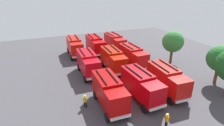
% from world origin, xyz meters
% --- Properties ---
extents(ground_plane, '(56.50, 56.50, 0.00)m').
position_xyz_m(ground_plane, '(0.00, 0.00, 0.00)').
color(ground_plane, '#423F44').
extents(fire_truck_0, '(7.28, 2.96, 3.88)m').
position_xyz_m(fire_truck_0, '(-10.07, -4.47, 2.15)').
color(fire_truck_0, '#B0150F').
rests_on(fire_truck_0, ground).
extents(fire_truck_1, '(7.25, 2.88, 3.88)m').
position_xyz_m(fire_truck_1, '(-0.02, -4.33, 2.15)').
color(fire_truck_1, '#B60912').
rests_on(fire_truck_1, ground).
extents(fire_truck_2, '(7.26, 2.91, 3.88)m').
position_xyz_m(fire_truck_2, '(9.86, -4.40, 2.15)').
color(fire_truck_2, '#B00505').
rests_on(fire_truck_2, ground).
extents(fire_truck_3, '(7.20, 2.75, 3.88)m').
position_xyz_m(fire_truck_3, '(-9.60, -0.04, 2.15)').
color(fire_truck_3, '#B90408').
rests_on(fire_truck_3, ground).
extents(fire_truck_4, '(7.25, 2.88, 3.88)m').
position_xyz_m(fire_truck_4, '(0.16, 0.17, 2.15)').
color(fire_truck_4, '#AD1404').
rests_on(fire_truck_4, ground).
extents(fire_truck_5, '(7.31, 3.03, 3.88)m').
position_xyz_m(fire_truck_5, '(9.94, 0.06, 2.15)').
color(fire_truck_5, '#B3030B').
rests_on(fire_truck_5, ground).
extents(fire_truck_6, '(7.30, 3.02, 3.88)m').
position_xyz_m(fire_truck_6, '(-9.66, 4.65, 2.15)').
color(fire_truck_6, '#AE1310').
rests_on(fire_truck_6, ground).
extents(fire_truck_7, '(7.26, 2.90, 3.88)m').
position_xyz_m(fire_truck_7, '(-0.14, 4.24, 2.15)').
color(fire_truck_7, '#B4100F').
rests_on(fire_truck_7, ground).
extents(fire_truck_8, '(7.28, 2.96, 3.88)m').
position_xyz_m(fire_truck_8, '(9.89, 4.19, 2.15)').
color(fire_truck_8, '#B3110C').
rests_on(fire_truck_8, ground).
extents(firefighter_0, '(0.37, 0.48, 1.70)m').
position_xyz_m(firefighter_0, '(8.93, -7.24, 0.95)').
color(firefighter_0, black).
rests_on(firefighter_0, ground).
extents(firefighter_1, '(0.48, 0.38, 1.62)m').
position_xyz_m(firefighter_1, '(-9.66, 7.48, 0.90)').
color(firefighter_1, black).
rests_on(firefighter_1, ground).
extents(firefighter_2, '(0.44, 0.27, 1.65)m').
position_xyz_m(firefighter_2, '(15.64, -0.10, 0.92)').
color(firefighter_2, black).
rests_on(firefighter_2, ground).
extents(tree_0, '(4.03, 4.03, 6.25)m').
position_xyz_m(tree_0, '(0.92, 12.10, 4.20)').
color(tree_0, brown).
rests_on(tree_0, ground).
extents(tree_1, '(3.86, 3.86, 5.98)m').
position_xyz_m(tree_1, '(10.36, 13.11, 4.02)').
color(tree_1, brown).
rests_on(tree_1, ground).
extents(traffic_cone_0, '(0.47, 0.47, 0.67)m').
position_xyz_m(traffic_cone_0, '(-11.38, 7.35, 0.34)').
color(traffic_cone_0, '#F2600C').
rests_on(traffic_cone_0, ground).
extents(traffic_cone_1, '(0.39, 0.39, 0.55)m').
position_xyz_m(traffic_cone_1, '(0.91, 6.39, 0.28)').
color(traffic_cone_1, '#F2600C').
rests_on(traffic_cone_1, ground).
extents(traffic_cone_2, '(0.51, 0.51, 0.74)m').
position_xyz_m(traffic_cone_2, '(-4.20, 5.69, 0.37)').
color(traffic_cone_2, '#F2600C').
rests_on(traffic_cone_2, ground).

